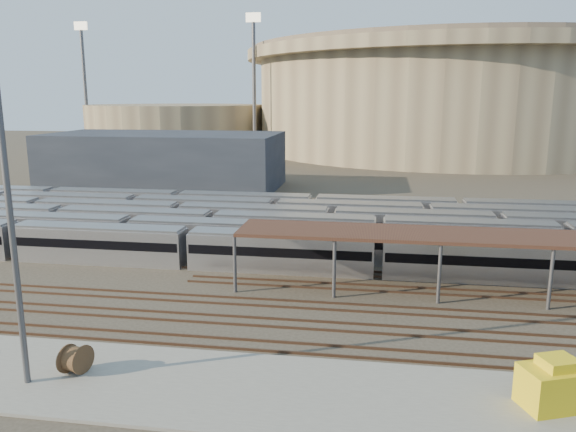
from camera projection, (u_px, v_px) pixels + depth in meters
The scene contains 13 objects.
ground at pixel (326, 302), 46.35m from camera, with size 420.00×420.00×0.00m, color #383026.
apron at pixel (216, 388), 32.61m from camera, with size 50.00×9.00×0.20m, color gray.
subway_trains at pixel (327, 229), 64.08m from camera, with size 125.15×23.90×3.60m.
empty_tracks at pixel (319, 325), 41.50m from camera, with size 170.00×9.62×0.18m.
stadium at pixel (448, 97), 174.25m from camera, with size 124.00×124.00×32.50m.
secondary_arena at pixel (177, 127), 179.62m from camera, with size 56.00×56.00×14.00m, color gray.
service_building at pixel (165, 161), 103.78m from camera, with size 42.00×20.00×10.00m, color #1E232D.
floodlight_0 at pixel (254, 81), 152.84m from camera, with size 4.00×1.00×38.40m.
floodlight_1 at pixel (85, 83), 170.93m from camera, with size 4.00×1.00×38.40m.
floodlight_3 at pixel (340, 84), 198.05m from camera, with size 4.00×1.00×38.40m.
cable_reel_east at pixel (76, 359), 33.99m from camera, with size 1.80×1.80×1.00m, color brown.
yard_light_pole at pixel (10, 216), 30.99m from camera, with size 0.81×0.36×19.92m.
yellow_equipment at pixel (555, 387), 30.29m from camera, with size 3.62×2.26×2.26m, color gold.
Camera 1 is at (3.80, -43.76, 16.72)m, focal length 35.00 mm.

